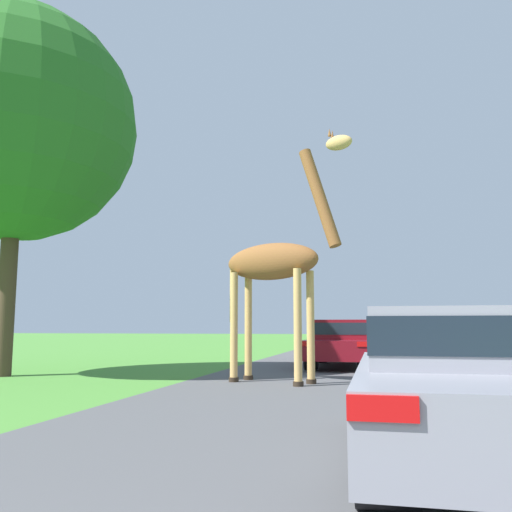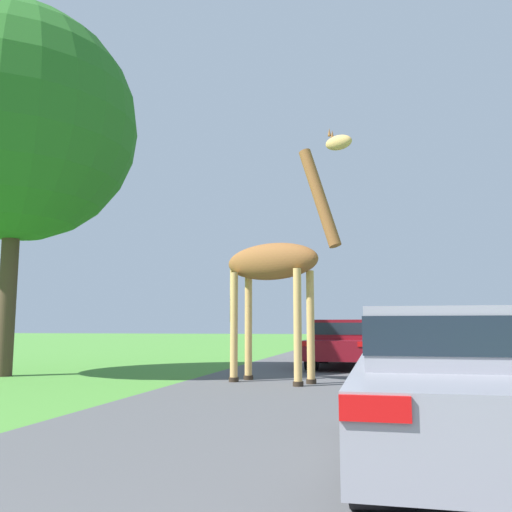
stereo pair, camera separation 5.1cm
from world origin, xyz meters
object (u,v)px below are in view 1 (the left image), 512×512
Objects in this scene: car_queue_right at (342,336)px; car_queue_left at (340,341)px; giraffe_near_road at (277,264)px; car_lead_maroon at (477,379)px; tree_centre_back at (17,124)px; car_far_ahead at (406,334)px.

car_queue_right is 1.02× the size of car_queue_left.
car_queue_left is (0.95, 4.93, -1.71)m from giraffe_near_road.
giraffe_near_road reaches higher than car_queue_right.
car_lead_maroon is 11.12m from car_queue_left.
car_far_ahead is at bearing 59.11° from tree_centre_back.
giraffe_near_road is at bearing -100.91° from car_queue_left.
tree_centre_back is (-7.06, -11.40, 5.29)m from car_queue_right.
car_lead_maroon is 0.91× the size of car_far_ahead.
giraffe_near_road is 7.42m from tree_centre_back.
tree_centre_back reaches higher than car_lead_maroon.
giraffe_near_road reaches higher than car_queue_left.
car_queue_right is 6.62m from car_queue_left.
car_queue_right reaches higher than car_queue_left.
giraffe_near_road is at bearing -1.21° from tree_centre_back.
tree_centre_back is at bearing -147.16° from car_queue_left.
car_far_ahead is at bearing 78.29° from car_queue_left.
car_queue_left is at bearing 32.84° from tree_centre_back.
car_far_ahead reaches higher than car_queue_left.
tree_centre_back is (-9.28, 6.17, 5.35)m from car_lead_maroon.
tree_centre_back is (-9.84, -16.45, 5.26)m from car_far_ahead.
car_lead_maroon is at bearing -91.43° from car_far_ahead.
giraffe_near_road reaches higher than car_lead_maroon.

